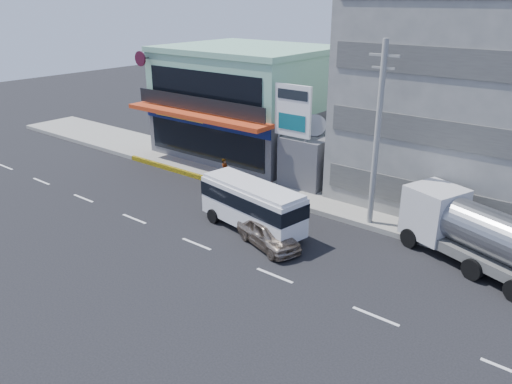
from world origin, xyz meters
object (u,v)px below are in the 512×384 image
Objects in this scene: concrete_building at (505,89)px; satellite_dish at (314,134)px; minibus at (252,203)px; utility_pole_near at (377,136)px; tanker_truck at (476,233)px; motorcycle_rider at (225,180)px; shop_building at (248,104)px; billboard at (293,117)px; sedan at (268,234)px.

satellite_dish is (-10.00, -4.00, -3.42)m from concrete_building.
concrete_building is 2.42× the size of minibus.
utility_pole_near is 6.71m from tanker_truck.
concrete_building reaches higher than motorcycle_rider.
shop_building is 0.77× the size of concrete_building.
billboard is 0.69× the size of utility_pole_near.
shop_building is at bearing 147.68° from billboard.
shop_building reaches higher than tanker_truck.
minibus is (-4.80, -4.30, -3.56)m from utility_pole_near.
utility_pole_near is at bearing -117.76° from concrete_building.
concrete_building is 17.45m from motorcycle_rider.
concrete_building is at bearing -9.64° from sedan.
motorcycle_rider is (-10.00, -0.71, -4.44)m from utility_pole_near.
sedan is at bearing -33.06° from motorcycle_rider.
tanker_truck is (5.68, -0.78, -3.48)m from utility_pole_near.
concrete_building is 8.79m from utility_pole_near.
utility_pole_near reaches higher than sedan.
sedan is (3.00, -8.86, -2.88)m from satellite_dish.
minibus is (9.20, -10.85, -2.40)m from shop_building.
satellite_dish is 9.79m from sedan.
shop_building is at bearing 130.28° from minibus.
concrete_building is 7.46× the size of motorcycle_rider.
concrete_building reaches higher than billboard.
billboard reaches higher than satellite_dish.
tanker_truck is (19.68, -7.33, -2.33)m from shop_building.
tanker_truck is (8.68, 4.48, 0.98)m from sedan.
motorcycle_rider is at bearing -149.32° from concrete_building.
sedan is at bearing -27.96° from minibus.
sedan is at bearing -71.30° from satellite_dish.
motorcycle_rider is (-4.00, -4.31, -2.87)m from satellite_dish.
shop_building is at bearing 159.79° from satellite_dish.
billboard reaches higher than motorcycle_rider.
shop_building is at bearing 118.88° from motorcycle_rider.
minibus is at bearing -34.70° from motorcycle_rider.
utility_pole_near reaches higher than tanker_truck.
utility_pole_near reaches higher than motorcycle_rider.
billboard is at bearing 164.52° from utility_pole_near.
concrete_building is (18.00, 1.05, 3.00)m from shop_building.
tanker_truck is (10.49, 3.52, 0.08)m from minibus.
billboard is 1.69× the size of sedan.
billboard is at bearing -105.52° from satellite_dish.
utility_pole_near reaches higher than billboard.
utility_pole_near is (6.00, -3.60, 1.57)m from satellite_dish.
minibus is (1.70, -6.10, -3.33)m from billboard.
shop_building is 15.50m from utility_pole_near.
minibus is at bearing -161.44° from tanker_truck.
tanker_truck is at bearing -7.86° from utility_pole_near.
concrete_building is at bearing 3.35° from shop_building.
satellite_dish is at bearing 149.04° from utility_pole_near.
sedan is (1.80, -0.96, -0.90)m from minibus.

